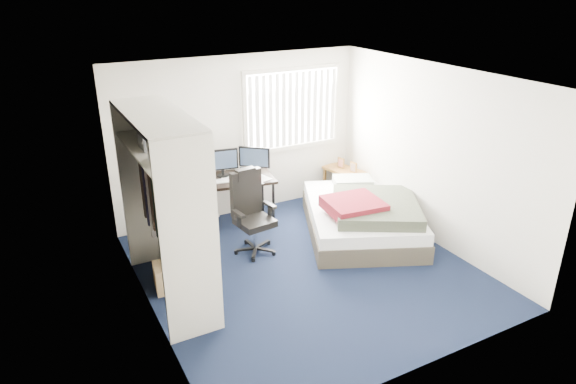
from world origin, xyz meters
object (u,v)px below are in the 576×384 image
(office_chair, at_px, (252,221))
(bed, at_px, (363,216))
(desk, at_px, (221,177))
(nightstand, at_px, (346,173))

(office_chair, xyz_separation_m, bed, (1.64, -0.32, -0.16))
(desk, relative_size, bed, 0.66)
(desk, bearing_deg, nightstand, -1.00)
(office_chair, xyz_separation_m, nightstand, (2.15, 0.89, 0.01))
(desk, height_order, bed, desk)
(office_chair, distance_m, bed, 1.68)
(nightstand, bearing_deg, bed, -112.70)
(office_chair, height_order, nightstand, office_chair)
(desk, bearing_deg, office_chair, -85.70)
(desk, relative_size, nightstand, 1.98)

